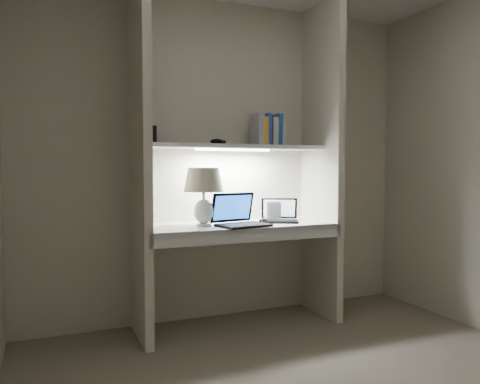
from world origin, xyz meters
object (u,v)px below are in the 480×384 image
speaker (273,211)px  table_lamp (204,187)px  laptop_main (239,218)px  laptop_netbook (279,216)px  book_row (268,131)px

speaker → table_lamp: bearing=-155.6°
table_lamp → laptop_main: table_lamp is taller
laptop_main → laptop_netbook: bearing=5.3°
book_row → speaker: bearing=-64.5°
speaker → laptop_main: bearing=-138.5°
laptop_main → laptop_netbook: (0.39, 0.11, -0.01)m
laptop_main → speaker: laptop_main is taller
table_lamp → laptop_netbook: table_lamp is taller
laptop_main → book_row: (0.34, 0.22, 0.66)m
laptop_netbook → speaker: (-0.03, 0.06, 0.04)m
speaker → book_row: size_ratio=0.63×
laptop_netbook → speaker: bearing=139.4°
table_lamp → laptop_netbook: size_ratio=1.17×
table_lamp → laptop_main: bearing=-18.6°
book_row → laptop_main: bearing=-147.2°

